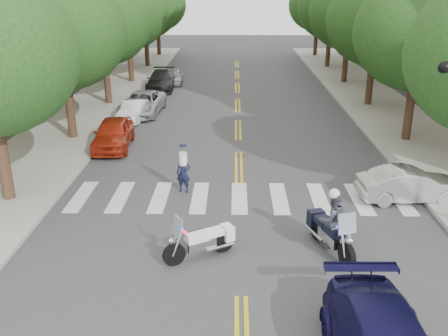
{
  "coord_description": "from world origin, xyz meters",
  "views": [
    {
      "loc": [
        -0.21,
        -11.29,
        7.9
      ],
      "look_at": [
        -0.59,
        6.34,
        1.3
      ],
      "focal_mm": 40.0,
      "sensor_mm": 36.0,
      "label": 1
    }
  ],
  "objects_px": {
    "motorcycle_police": "(331,223)",
    "convertible": "(410,185)",
    "motorcycle_parked": "(205,241)",
    "officer_standing": "(184,173)"
  },
  "relations": [
    {
      "from": "officer_standing",
      "to": "convertible",
      "type": "xyz_separation_m",
      "value": [
        8.71,
        -0.66,
        -0.15
      ]
    },
    {
      "from": "motorcycle_police",
      "to": "motorcycle_parked",
      "type": "bearing_deg",
      "value": -12.42
    },
    {
      "from": "motorcycle_police",
      "to": "convertible",
      "type": "xyz_separation_m",
      "value": [
        3.73,
        3.91,
        -0.29
      ]
    },
    {
      "from": "motorcycle_police",
      "to": "motorcycle_parked",
      "type": "distance_m",
      "value": 3.89
    },
    {
      "from": "motorcycle_police",
      "to": "motorcycle_parked",
      "type": "xyz_separation_m",
      "value": [
        -3.85,
        -0.43,
        -0.41
      ]
    },
    {
      "from": "officer_standing",
      "to": "convertible",
      "type": "height_order",
      "value": "officer_standing"
    },
    {
      "from": "officer_standing",
      "to": "convertible",
      "type": "relative_size",
      "value": 0.41
    },
    {
      "from": "motorcycle_parked",
      "to": "officer_standing",
      "type": "height_order",
      "value": "officer_standing"
    },
    {
      "from": "motorcycle_police",
      "to": "convertible",
      "type": "bearing_deg",
      "value": -152.42
    },
    {
      "from": "motorcycle_parked",
      "to": "convertible",
      "type": "bearing_deg",
      "value": -90.79
    }
  ]
}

